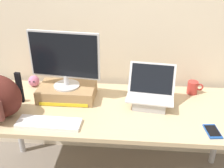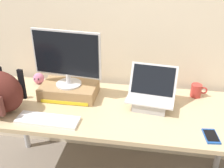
{
  "view_description": "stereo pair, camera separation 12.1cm",
  "coord_description": "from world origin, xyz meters",
  "px_view_note": "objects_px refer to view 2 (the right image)",
  "views": [
    {
      "loc": [
        0.13,
        -1.54,
        1.69
      ],
      "look_at": [
        0.0,
        0.0,
        0.89
      ],
      "focal_mm": 42.15,
      "sensor_mm": 36.0,
      "label": 1
    },
    {
      "loc": [
        0.25,
        -1.52,
        1.69
      ],
      "look_at": [
        0.0,
        0.0,
        0.89
      ],
      "focal_mm": 42.15,
      "sensor_mm": 36.0,
      "label": 2
    }
  ],
  "objects_px": {
    "cell_phone": "(211,136)",
    "plush_toy": "(39,78)",
    "toner_box_yellow": "(69,90)",
    "desktop_monitor": "(67,58)",
    "coffee_mug": "(196,91)",
    "open_laptop": "(151,99)",
    "messenger_backpack": "(1,92)",
    "external_keyboard": "(48,120)"
  },
  "relations": [
    {
      "from": "toner_box_yellow",
      "to": "messenger_backpack",
      "type": "xyz_separation_m",
      "value": [
        -0.37,
        -0.27,
        0.1
      ]
    },
    {
      "from": "external_keyboard",
      "to": "cell_phone",
      "type": "xyz_separation_m",
      "value": [
        1.0,
        0.01,
        -0.01
      ]
    },
    {
      "from": "open_laptop",
      "to": "desktop_monitor",
      "type": "bearing_deg",
      "value": -177.79
    },
    {
      "from": "open_laptop",
      "to": "cell_phone",
      "type": "bearing_deg",
      "value": -31.23
    },
    {
      "from": "open_laptop",
      "to": "messenger_backpack",
      "type": "xyz_separation_m",
      "value": [
        -0.97,
        -0.22,
        0.08
      ]
    },
    {
      "from": "plush_toy",
      "to": "desktop_monitor",
      "type": "bearing_deg",
      "value": -27.69
    },
    {
      "from": "external_keyboard",
      "to": "desktop_monitor",
      "type": "bearing_deg",
      "value": 84.85
    },
    {
      "from": "coffee_mug",
      "to": "plush_toy",
      "type": "relative_size",
      "value": 1.37
    },
    {
      "from": "desktop_monitor",
      "to": "coffee_mug",
      "type": "relative_size",
      "value": 4.18
    },
    {
      "from": "cell_phone",
      "to": "plush_toy",
      "type": "bearing_deg",
      "value": 152.12
    },
    {
      "from": "toner_box_yellow",
      "to": "open_laptop",
      "type": "xyz_separation_m",
      "value": [
        0.6,
        -0.05,
        0.01
      ]
    },
    {
      "from": "toner_box_yellow",
      "to": "messenger_backpack",
      "type": "distance_m",
      "value": 0.47
    },
    {
      "from": "external_keyboard",
      "to": "plush_toy",
      "type": "relative_size",
      "value": 4.63
    },
    {
      "from": "toner_box_yellow",
      "to": "desktop_monitor",
      "type": "bearing_deg",
      "value": -99.23
    },
    {
      "from": "coffee_mug",
      "to": "plush_toy",
      "type": "bearing_deg",
      "value": 179.16
    },
    {
      "from": "coffee_mug",
      "to": "external_keyboard",
      "type": "bearing_deg",
      "value": -153.5
    },
    {
      "from": "external_keyboard",
      "to": "messenger_backpack",
      "type": "distance_m",
      "value": 0.36
    },
    {
      "from": "open_laptop",
      "to": "coffee_mug",
      "type": "xyz_separation_m",
      "value": [
        0.33,
        0.19,
        -0.01
      ]
    },
    {
      "from": "external_keyboard",
      "to": "plush_toy",
      "type": "bearing_deg",
      "value": 119.81
    },
    {
      "from": "external_keyboard",
      "to": "coffee_mug",
      "type": "height_order",
      "value": "coffee_mug"
    },
    {
      "from": "desktop_monitor",
      "to": "plush_toy",
      "type": "distance_m",
      "value": 0.44
    },
    {
      "from": "plush_toy",
      "to": "toner_box_yellow",
      "type": "bearing_deg",
      "value": -27.51
    },
    {
      "from": "desktop_monitor",
      "to": "external_keyboard",
      "type": "xyz_separation_m",
      "value": [
        -0.04,
        -0.34,
        -0.29
      ]
    },
    {
      "from": "toner_box_yellow",
      "to": "external_keyboard",
      "type": "distance_m",
      "value": 0.34
    },
    {
      "from": "toner_box_yellow",
      "to": "plush_toy",
      "type": "relative_size",
      "value": 4.64
    },
    {
      "from": "open_laptop",
      "to": "plush_toy",
      "type": "height_order",
      "value": "open_laptop"
    },
    {
      "from": "toner_box_yellow",
      "to": "open_laptop",
      "type": "distance_m",
      "value": 0.6
    },
    {
      "from": "external_keyboard",
      "to": "open_laptop",
      "type": "bearing_deg",
      "value": 25.83
    },
    {
      "from": "coffee_mug",
      "to": "cell_phone",
      "type": "xyz_separation_m",
      "value": [
        0.03,
        -0.48,
        -0.04
      ]
    },
    {
      "from": "cell_phone",
      "to": "messenger_backpack",
      "type": "bearing_deg",
      "value": 170.59
    },
    {
      "from": "desktop_monitor",
      "to": "messenger_backpack",
      "type": "height_order",
      "value": "desktop_monitor"
    },
    {
      "from": "desktop_monitor",
      "to": "open_laptop",
      "type": "xyz_separation_m",
      "value": [
        0.6,
        -0.05,
        -0.24
      ]
    },
    {
      "from": "coffee_mug",
      "to": "toner_box_yellow",
      "type": "bearing_deg",
      "value": -171.24
    },
    {
      "from": "messenger_backpack",
      "to": "toner_box_yellow",
      "type": "bearing_deg",
      "value": 43.8
    },
    {
      "from": "coffee_mug",
      "to": "cell_phone",
      "type": "bearing_deg",
      "value": -86.17
    },
    {
      "from": "cell_phone",
      "to": "plush_toy",
      "type": "distance_m",
      "value": 1.36
    },
    {
      "from": "coffee_mug",
      "to": "messenger_backpack",
      "type": "bearing_deg",
      "value": -162.45
    },
    {
      "from": "toner_box_yellow",
      "to": "open_laptop",
      "type": "relative_size",
      "value": 1.18
    },
    {
      "from": "toner_box_yellow",
      "to": "coffee_mug",
      "type": "height_order",
      "value": "coffee_mug"
    },
    {
      "from": "toner_box_yellow",
      "to": "desktop_monitor",
      "type": "height_order",
      "value": "desktop_monitor"
    },
    {
      "from": "desktop_monitor",
      "to": "plush_toy",
      "type": "relative_size",
      "value": 5.72
    },
    {
      "from": "cell_phone",
      "to": "plush_toy",
      "type": "relative_size",
      "value": 1.63
    }
  ]
}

